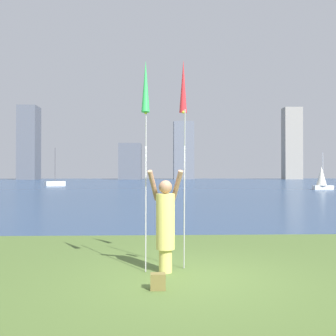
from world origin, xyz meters
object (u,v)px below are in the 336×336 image
at_px(person, 165,222).
at_px(kite_flag_left, 146,93).
at_px(sailboat_4, 55,183).
at_px(bag, 158,282).
at_px(sailboat_0, 322,179).
at_px(kite_flag_right, 183,93).

bearing_deg(person, kite_flag_left, -163.84).
bearing_deg(sailboat_4, bag, -74.27).
bearing_deg(person, bag, -98.16).
xyz_separation_m(kite_flag_left, bag, (0.23, -1.03, -3.36)).
bearing_deg(sailboat_4, sailboat_0, -22.20).
xyz_separation_m(kite_flag_left, kite_flag_right, (0.78, 0.58, 0.13)).
height_order(person, sailboat_4, sailboat_4).
distance_m(kite_flag_left, sailboat_4, 52.64).
relative_size(bag, sailboat_4, 0.05).
relative_size(kite_flag_left, kite_flag_right, 0.96).
bearing_deg(person, kite_flag_right, 49.80).
distance_m(kite_flag_left, kite_flag_right, 0.98).
bearing_deg(kite_flag_right, bag, -108.69).
xyz_separation_m(kite_flag_right, bag, (-0.55, -1.61, -3.50)).
relative_size(bag, sailboat_0, 0.06).
relative_size(person, sailboat_4, 0.36).
relative_size(kite_flag_right, bag, 15.80).
distance_m(kite_flag_right, sailboat_4, 52.31).
distance_m(kite_flag_right, bag, 3.89).
xyz_separation_m(bag, sailboat_0, (19.14, 37.85, 1.14)).
distance_m(kite_flag_left, bag, 3.53).
height_order(kite_flag_right, bag, kite_flag_right).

